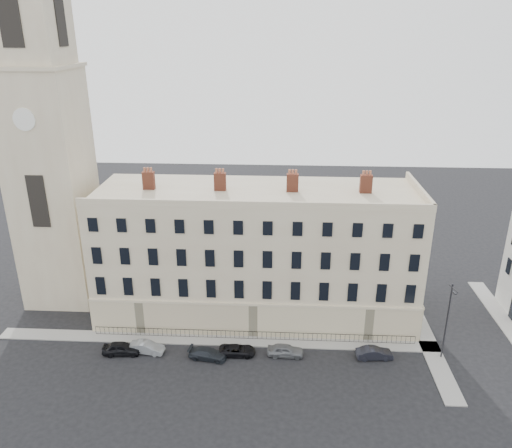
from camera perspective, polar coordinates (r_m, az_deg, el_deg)
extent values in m
plane|color=black|center=(51.81, 6.19, -16.59)|extent=(160.00, 160.00, 0.00)
cube|color=#C0AD8E|center=(58.14, 0.01, -3.24)|extent=(36.00, 12.00, 15.00)
cube|color=beige|center=(55.45, -0.33, -11.06)|extent=(36.10, 0.18, 4.00)
cube|color=beige|center=(62.48, 16.98, -8.06)|extent=(0.18, 12.10, 4.00)
cube|color=#C0AD8E|center=(49.74, -0.35, 2.20)|extent=(36.00, 0.35, 0.80)
cube|color=#C0AD8E|center=(57.22, 18.20, 3.71)|extent=(0.35, 12.00, 0.80)
cube|color=brown|center=(57.00, -12.17, 4.88)|extent=(1.30, 0.70, 2.00)
cube|color=brown|center=(55.46, -4.13, 4.85)|extent=(1.30, 0.70, 2.00)
cube|color=brown|center=(55.05, 4.19, 4.72)|extent=(1.30, 0.70, 2.00)
cube|color=brown|center=(55.79, 12.45, 4.50)|extent=(1.30, 0.70, 2.00)
cube|color=#C0AD8E|center=(63.50, -22.10, 3.58)|extent=(8.00, 8.00, 28.00)
cube|color=#C0AD8E|center=(60.92, -24.75, 20.80)|extent=(7.04, 7.04, 10.00)
cube|color=black|center=(57.75, -26.49, 21.10)|extent=(2.20, 0.14, 7.00)
cylinder|color=white|center=(57.99, -24.99, 10.78)|extent=(2.40, 0.14, 2.40)
cube|color=gray|center=(56.11, -4.57, -13.08)|extent=(48.00, 2.00, 0.12)
cube|color=gray|center=(60.39, 18.49, -11.52)|extent=(2.00, 24.00, 0.12)
cube|color=gray|center=(65.33, 26.67, -10.15)|extent=(2.00, 20.00, 0.12)
cube|color=black|center=(55.56, -0.36, -12.20)|extent=(35.00, 0.04, 0.04)
cube|color=black|center=(56.06, -0.36, -12.96)|extent=(35.00, 0.04, 0.04)
imported|color=black|center=(55.47, -15.11, -13.56)|extent=(4.05, 1.86, 1.34)
imported|color=gray|center=(55.10, -12.38, -13.61)|extent=(3.87, 1.81, 1.23)
imported|color=#20242A|center=(53.31, -5.55, -14.54)|extent=(4.16, 2.18, 1.15)
imported|color=black|center=(53.67, -2.15, -14.22)|extent=(3.86, 1.87, 1.06)
imported|color=slate|center=(53.50, 3.37, -14.22)|extent=(3.83, 1.63, 1.29)
imported|color=black|center=(54.46, 13.36, -14.17)|extent=(3.85, 1.64, 1.23)
cylinder|color=#2F2F34|center=(54.54, 20.95, -10.41)|extent=(0.17, 0.17, 8.63)
cylinder|color=#2F2F34|center=(51.87, 21.65, -6.88)|extent=(0.42, 1.61, 0.11)
cube|color=#2F2F34|center=(51.24, 21.73, -7.33)|extent=(0.29, 0.57, 0.13)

